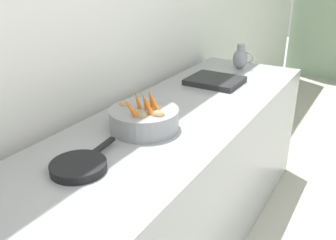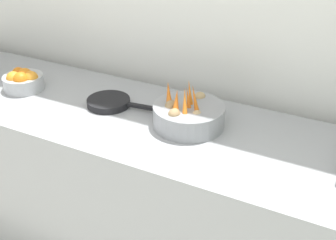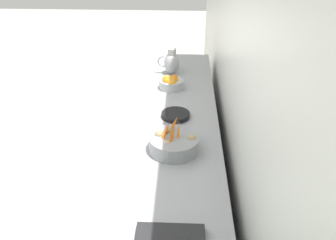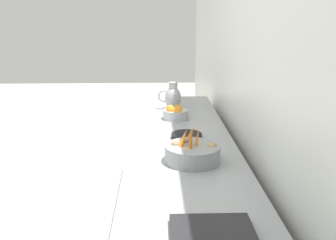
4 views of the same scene
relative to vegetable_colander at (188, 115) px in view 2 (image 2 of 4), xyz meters
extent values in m
cube|color=#9EA0A5|center=(0.04, -0.18, -0.49)|extent=(0.74, 3.36, 0.87)
cylinder|color=gray|center=(0.00, 0.00, 0.00)|extent=(0.34, 0.34, 0.10)
torus|color=gray|center=(0.00, 0.00, -0.05)|extent=(0.20, 0.20, 0.01)
cone|color=orange|center=(0.02, 0.04, 0.09)|extent=(0.04, 0.06, 0.15)
cone|color=orange|center=(0.05, -0.04, 0.08)|extent=(0.08, 0.06, 0.12)
cone|color=orange|center=(0.06, 0.01, 0.09)|extent=(0.08, 0.06, 0.14)
cone|color=orange|center=(-0.03, -0.01, 0.09)|extent=(0.05, 0.06, 0.14)
cone|color=orange|center=(0.01, 0.00, 0.08)|extent=(0.05, 0.06, 0.12)
cone|color=orange|center=(0.00, -0.10, 0.08)|extent=(0.10, 0.08, 0.12)
ellipsoid|color=tan|center=(-0.12, 0.01, 0.04)|extent=(0.06, 0.05, 0.05)
ellipsoid|color=#9E7F56|center=(0.10, -0.02, 0.05)|extent=(0.06, 0.05, 0.05)
ellipsoid|color=tan|center=(0.04, 0.06, 0.04)|extent=(0.05, 0.04, 0.03)
ellipsoid|color=#9E7F56|center=(0.03, -0.07, 0.05)|extent=(0.07, 0.06, 0.05)
cylinder|color=#ADAFB5|center=(0.05, -0.97, -0.02)|extent=(0.22, 0.22, 0.08)
sphere|color=orange|center=(0.09, -0.95, 0.02)|extent=(0.08, 0.08, 0.08)
sphere|color=orange|center=(0.10, -0.99, 0.02)|extent=(0.08, 0.08, 0.08)
sphere|color=orange|center=(0.03, -0.97, 0.02)|extent=(0.08, 0.08, 0.08)
sphere|color=orange|center=(0.03, -1.02, 0.02)|extent=(0.07, 0.07, 0.07)
sphere|color=orange|center=(0.05, -0.91, 0.02)|extent=(0.08, 0.08, 0.08)
cylinder|color=black|center=(0.00, -0.45, -0.04)|extent=(0.22, 0.22, 0.03)
cube|color=black|center=(-0.02, -0.27, -0.03)|extent=(0.04, 0.15, 0.02)
camera|label=1|loc=(0.93, -1.33, 0.69)|focal=39.29mm
camera|label=2|loc=(1.63, 0.74, 0.97)|focal=46.66mm
camera|label=3|loc=(-0.05, 2.04, 1.35)|focal=39.33mm
camera|label=4|loc=(0.22, 2.22, 0.83)|focal=41.94mm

